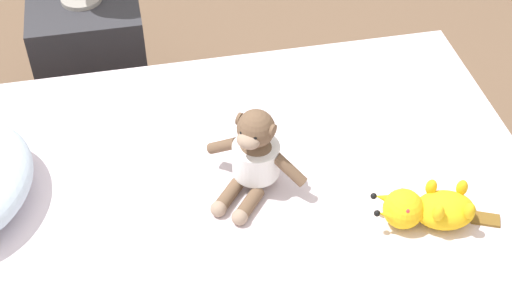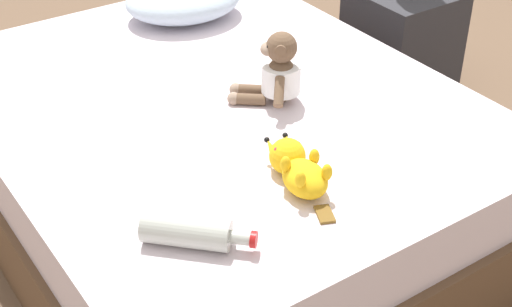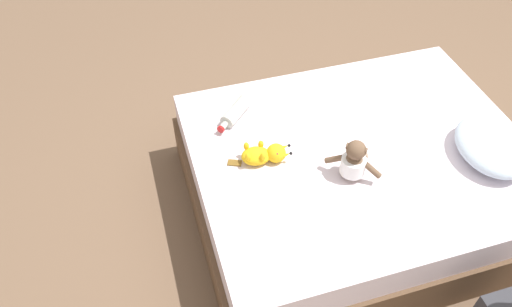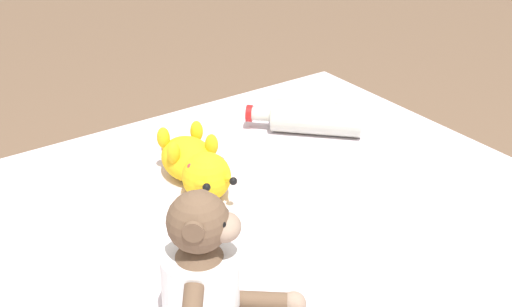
{
  "view_description": "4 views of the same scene",
  "coord_description": "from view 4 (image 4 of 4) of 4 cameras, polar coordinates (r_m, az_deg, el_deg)",
  "views": [
    {
      "loc": [
        -1.14,
        0.12,
        1.87
      ],
      "look_at": [
        0.16,
        -0.14,
        0.59
      ],
      "focal_mm": 51.07,
      "sensor_mm": 36.0,
      "label": 1
    },
    {
      "loc": [
        -1.07,
        -1.8,
        1.67
      ],
      "look_at": [
        -0.15,
        -0.45,
        0.57
      ],
      "focal_mm": 52.77,
      "sensor_mm": 36.0,
      "label": 2
    },
    {
      "loc": [
        1.57,
        -1.06,
        2.35
      ],
      "look_at": [
        -0.07,
        -0.56,
        0.55
      ],
      "focal_mm": 34.77,
      "sensor_mm": 36.0,
      "label": 3
    },
    {
      "loc": [
        0.64,
        0.7,
        1.28
      ],
      "look_at": [
        -0.15,
        -0.42,
        0.58
      ],
      "focal_mm": 53.97,
      "sensor_mm": 36.0,
      "label": 4
    }
  ],
  "objects": [
    {
      "name": "plush_monkey",
      "position": [
        1.2,
        -3.65,
        -8.73
      ],
      "size": [
        0.25,
        0.26,
        0.24
      ],
      "color": "brown",
      "rests_on": "bed"
    },
    {
      "name": "glass_bottle",
      "position": [
        1.83,
        4.29,
        2.65
      ],
      "size": [
        0.24,
        0.24,
        0.08
      ],
      "color": "#B7BCB2",
      "rests_on": "bed"
    },
    {
      "name": "plush_yellow_creature",
      "position": [
        1.6,
        -4.49,
        -0.86
      ],
      "size": [
        0.14,
        0.33,
        0.1
      ],
      "color": "yellow",
      "rests_on": "bed"
    }
  ]
}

